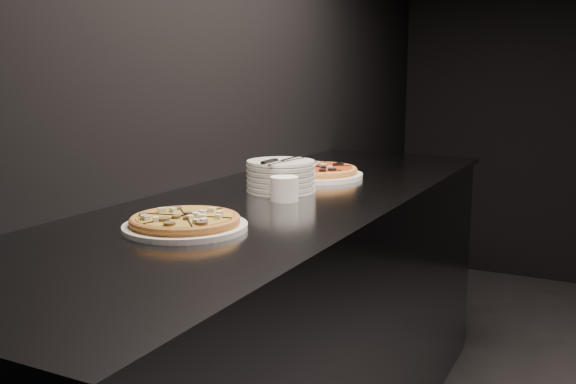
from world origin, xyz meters
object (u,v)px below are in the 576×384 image
at_px(pizza_tomato, 315,172).
at_px(plate_stack, 281,176).
at_px(cutlery, 281,160).
at_px(counter, 285,332).
at_px(pizza_mushroom, 185,222).
at_px(ramekin, 284,188).

height_order(pizza_tomato, plate_stack, plate_stack).
bearing_deg(cutlery, counter, -52.05).
relative_size(counter, pizza_tomato, 5.97).
bearing_deg(pizza_mushroom, pizza_tomato, 93.66).
bearing_deg(counter, plate_stack, 125.73).
bearing_deg(plate_stack, pizza_tomato, 93.13).
xyz_separation_m(pizza_tomato, plate_stack, (0.02, -0.30, 0.03)).
bearing_deg(pizza_mushroom, cutlery, 93.16).
bearing_deg(counter, ramekin, -62.83).
distance_m(counter, plate_stack, 0.52).
relative_size(counter, cutlery, 10.38).
height_order(pizza_tomato, cutlery, cutlery).
height_order(pizza_mushroom, cutlery, cutlery).
height_order(pizza_mushroom, pizza_tomato, pizza_tomato).
relative_size(pizza_mushroom, pizza_tomato, 0.80).
bearing_deg(ramekin, counter, 117.17).
distance_m(plate_stack, cutlery, 0.06).
relative_size(cutlery, ramekin, 2.79).
xyz_separation_m(counter, pizza_mushroom, (-0.01, -0.51, 0.48)).
distance_m(counter, pizza_mushroom, 0.70).
relative_size(plate_stack, ramekin, 2.63).
height_order(counter, cutlery, cutlery).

